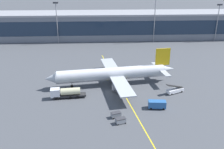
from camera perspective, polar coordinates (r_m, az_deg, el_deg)
The scene contains 12 objects.
ground_plane at distance 84.97m, azimuth 0.27°, elevation -4.03°, with size 700.00×700.00×0.00m, color #47494F.
apron_lead_in_line at distance 86.99m, azimuth 2.15°, elevation -3.42°, with size 0.30×80.00×0.01m, color yellow.
terminal_building at distance 158.87m, azimuth 5.42°, elevation 10.77°, with size 180.67×22.31×14.98m.
main_airliner at distance 89.76m, azimuth 0.02°, elevation 0.19°, with size 45.42×36.17×12.00m.
fuel_tanker at distance 82.28m, azimuth -10.06°, elevation -3.93°, with size 11.00×3.57×3.25m.
belt_loader at distance 87.04m, azimuth 13.61°, elevation -3.31°, with size 6.80×4.28×3.49m.
crew_van at distance 76.28m, azimuth 9.74°, elevation -6.39°, with size 5.20×2.64×2.30m.
baggage_cart_0 at distance 68.47m, azimuth 1.90°, elevation -10.03°, with size 3.00×2.30×1.48m.
baggage_cart_1 at distance 71.01m, azimuth 0.88°, elevation -8.78°, with size 3.00×2.30×1.48m.
apron_light_mast_0 at distance 146.11m, azimuth -11.98°, elevation 11.69°, with size 2.80×0.50×22.15m.
apron_light_mast_1 at distance 147.48m, azimuth 9.34°, elevation 12.66°, with size 2.80×0.50×25.63m.
apron_light_mast_2 at distance 159.15m, azimuth 22.09°, elevation 11.09°, with size 2.80×0.50×20.63m.
Camera 1 is at (-4.55, -76.64, 36.42)m, focal length 41.83 mm.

